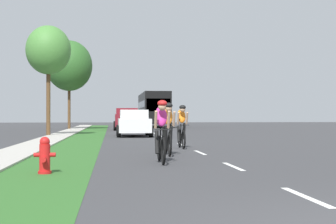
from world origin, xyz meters
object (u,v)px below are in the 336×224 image
at_px(pickup_silver, 144,118).
at_px(fire_hydrant_red, 45,156).
at_px(street_tree_far, 69,66).
at_px(sedan_white, 134,123).
at_px(cyclist_trailing, 168,128).
at_px(street_tree_near, 48,51).
at_px(suv_maroon, 127,119).
at_px(bus_black, 153,108).
at_px(cyclist_distant, 182,126).
at_px(cyclist_lead, 161,131).

bearing_deg(pickup_silver, fire_hydrant_red, -95.81).
bearing_deg(street_tree_far, sedan_white, -71.53).
xyz_separation_m(cyclist_trailing, street_tree_near, (-5.39, 14.71, 4.21)).
bearing_deg(sedan_white, pickup_silver, 85.33).
xyz_separation_m(suv_maroon, street_tree_near, (-4.94, -11.00, 4.08)).
relative_size(fire_hydrant_red, cyclist_trailing, 0.44).
height_order(fire_hydrant_red, bus_black, bus_black).
xyz_separation_m(cyclist_distant, street_tree_far, (-6.22, 25.17, 4.69)).
relative_size(pickup_silver, street_tree_near, 0.78).
bearing_deg(bus_black, pickup_silver, 89.03).
height_order(fire_hydrant_red, street_tree_far, street_tree_far).
bearing_deg(fire_hydrant_red, bus_black, 82.02).
bearing_deg(cyclist_distant, sedan_white, 97.07).
distance_m(cyclist_lead, suv_maroon, 28.09).
relative_size(cyclist_trailing, cyclist_distant, 1.00).
relative_size(sedan_white, pickup_silver, 0.84).
xyz_separation_m(sedan_white, pickup_silver, (3.35, 40.93, 0.06)).
height_order(fire_hydrant_red, cyclist_distant, cyclist_distant).
height_order(cyclist_distant, bus_black, bus_black).
bearing_deg(cyclist_distant, bus_black, 86.97).
height_order(bus_black, street_tree_near, street_tree_near).
bearing_deg(sedan_white, suv_maroon, 90.19).
xyz_separation_m(cyclist_lead, street_tree_near, (-4.96, 17.08, 4.21)).
relative_size(suv_maroon, pickup_silver, 0.92).
distance_m(cyclist_lead, street_tree_far, 31.40).
distance_m(sedan_white, street_tree_far, 16.27).
bearing_deg(bus_black, cyclist_lead, -94.54).
relative_size(cyclist_trailing, suv_maroon, 0.37).
relative_size(cyclist_distant, pickup_silver, 0.34).
distance_m(cyclist_distant, street_tree_near, 13.84).
xyz_separation_m(sedan_white, suv_maroon, (-0.04, 12.20, 0.18)).
bearing_deg(cyclist_distant, street_tree_far, 103.89).
xyz_separation_m(cyclist_distant, pickup_silver, (2.06, 51.33, 0.02)).
height_order(cyclist_lead, cyclist_trailing, same).
xyz_separation_m(suv_maroon, bus_black, (3.08, 10.39, 1.03)).
height_order(fire_hydrant_red, sedan_white, sedan_white).
bearing_deg(fire_hydrant_red, pickup_silver, 84.19).
bearing_deg(fire_hydrant_red, sedan_white, 81.62).
xyz_separation_m(fire_hydrant_red, bus_black, (5.67, 40.44, 1.61)).
relative_size(cyclist_lead, bus_black, 0.15).
relative_size(sedan_white, street_tree_near, 0.66).
height_order(cyclist_distant, suv_maroon, suv_maroon).
distance_m(fire_hydrant_red, street_tree_far, 33.10).
distance_m(cyclist_trailing, bus_black, 36.22).
relative_size(street_tree_near, street_tree_far, 0.84).
xyz_separation_m(cyclist_lead, street_tree_far, (-4.91, 30.65, 4.69)).
bearing_deg(suv_maroon, fire_hydrant_red, -94.93).
bearing_deg(fire_hydrant_red, cyclist_distant, 62.23).
xyz_separation_m(cyclist_lead, suv_maroon, (-0.02, 28.09, 0.14)).
distance_m(fire_hydrant_red, pickup_silver, 59.08).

